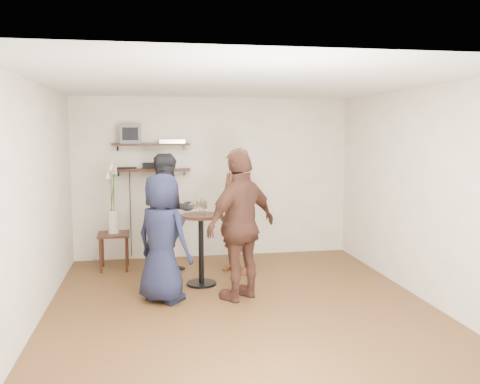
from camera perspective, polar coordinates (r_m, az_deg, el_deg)
name	(u,v)px	position (r m, az deg, el deg)	size (l,w,h in m)	color
room	(241,197)	(5.86, 0.06, -0.60)	(4.58, 5.08, 2.68)	#4E3019
shelf_upper	(151,144)	(8.10, -9.94, 5.28)	(1.20, 0.25, 0.04)	black
shelf_lower	(152,170)	(8.12, -9.88, 2.46)	(1.20, 0.25, 0.04)	black
crt_monitor	(131,134)	(8.10, -12.19, 6.41)	(0.32, 0.30, 0.30)	#59595B
dvd_deck	(172,141)	(8.10, -7.65, 5.66)	(0.40, 0.24, 0.06)	silver
radio	(150,166)	(8.11, -10.13, 2.93)	(0.22, 0.10, 0.10)	black
power_strip	(127,168)	(8.17, -12.58, 2.65)	(0.30, 0.05, 0.03)	black
side_table	(114,239)	(7.81, -13.97, -5.15)	(0.47, 0.47, 0.55)	black
vase_lilies	(113,210)	(7.73, -14.08, -2.02)	(0.20, 0.21, 1.08)	silver
drinks_table	(201,240)	(6.83, -4.39, -5.37)	(0.52, 0.52, 0.96)	black
wine_glass_fl	(195,205)	(6.71, -5.06, -1.51)	(0.06, 0.06, 0.19)	silver
wine_glass_fr	(205,206)	(6.71, -3.95, -1.52)	(0.06, 0.06, 0.18)	silver
wine_glass_bl	(199,203)	(6.79, -4.59, -1.23)	(0.07, 0.07, 0.22)	silver
wine_glass_br	(203,204)	(6.76, -4.18, -1.35)	(0.07, 0.07, 0.20)	silver
person_plaid	(237,211)	(7.36, -0.29, -2.14)	(0.66, 0.43, 1.82)	maroon
person_dark	(169,214)	(7.41, -8.01, -2.44)	(0.85, 0.66, 1.74)	black
person_navy	(162,238)	(6.20, -8.70, -5.13)	(0.76, 0.50, 1.56)	#161931
person_brown	(241,226)	(6.20, 0.17, -3.83)	(1.07, 0.44, 1.82)	#46271E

